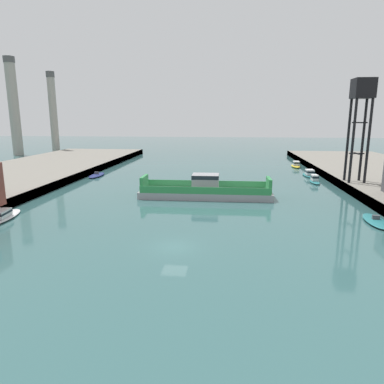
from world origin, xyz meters
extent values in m
plane|color=#335B5B|center=(0.00, 0.00, 0.00)|extent=(400.00, 400.00, 0.00)
cube|color=#4C4742|center=(-25.55, 20.00, 0.74)|extent=(0.30, 140.00, 1.48)
cube|color=#4C4742|center=(25.55, 20.00, 0.74)|extent=(0.30, 140.00, 1.48)
cube|color=#939399|center=(1.60, 22.59, 0.55)|extent=(21.18, 6.06, 1.10)
cube|color=#2D8947|center=(1.58, 25.48, 1.65)|extent=(20.29, 0.27, 1.10)
cube|color=#2D8947|center=(1.62, 19.70, 1.65)|extent=(20.29, 0.27, 1.10)
cube|color=#939399|center=(1.60, 22.59, 2.42)|extent=(4.25, 3.28, 2.64)
cube|color=black|center=(1.60, 22.59, 3.39)|extent=(4.29, 3.32, 0.60)
cube|color=#2D8947|center=(11.67, 22.67, 2.20)|extent=(0.53, 4.13, 2.20)
cube|color=#2D8947|center=(-8.46, 22.52, 2.20)|extent=(0.53, 4.13, 2.20)
ellipsoid|color=#237075|center=(22.25, 36.97, 0.21)|extent=(1.71, 4.88, 0.43)
cube|color=silver|center=(22.24, 37.34, 1.02)|extent=(1.18, 1.71, 1.19)
cube|color=black|center=(22.24, 37.34, 1.17)|extent=(1.21, 1.76, 0.36)
ellipsoid|color=#237075|center=(22.92, 45.28, 0.19)|extent=(2.45, 6.56, 0.39)
cube|color=silver|center=(22.94, 44.79, 0.97)|extent=(1.64, 2.32, 1.17)
cube|color=black|center=(22.94, 44.79, 1.12)|extent=(1.69, 2.39, 0.35)
ellipsoid|color=#237075|center=(23.32, 10.70, 0.22)|extent=(2.89, 7.03, 0.44)
cube|color=#4C4C51|center=(23.32, 10.70, 0.69)|extent=(0.85, 0.46, 0.50)
ellipsoid|color=white|center=(-23.39, 7.53, 0.20)|extent=(3.88, 8.36, 0.40)
ellipsoid|color=yellow|center=(22.77, 59.83, 0.27)|extent=(2.13, 6.13, 0.54)
cube|color=silver|center=(22.76, 59.38, 1.07)|extent=(1.46, 2.15, 1.06)
cube|color=black|center=(22.76, 59.38, 1.20)|extent=(1.50, 2.22, 0.32)
ellipsoid|color=navy|center=(-23.49, 40.41, 0.25)|extent=(2.63, 7.36, 0.50)
cube|color=#4C4C51|center=(-23.49, 40.41, 0.75)|extent=(0.85, 0.43, 0.50)
cylinder|color=black|center=(26.24, 32.35, 8.64)|extent=(0.44, 0.44, 14.32)
cylinder|color=black|center=(28.79, 32.35, 8.64)|extent=(0.44, 0.44, 14.32)
cylinder|color=black|center=(26.24, 29.80, 8.64)|extent=(0.44, 0.44, 14.32)
cylinder|color=black|center=(28.79, 29.80, 8.64)|extent=(0.44, 0.44, 14.32)
cube|color=black|center=(27.52, 31.07, 6.49)|extent=(2.55, 0.20, 0.20)
cube|color=black|center=(27.52, 31.07, 6.49)|extent=(0.20, 2.55, 0.20)
cube|color=black|center=(27.52, 31.07, 11.79)|extent=(2.55, 0.20, 0.20)
cube|color=black|center=(27.52, 31.07, 11.79)|extent=(0.20, 2.55, 0.20)
cube|color=black|center=(27.52, 31.07, 17.45)|extent=(3.31, 3.31, 3.29)
cylinder|color=#9E998E|center=(-57.29, 88.79, 14.21)|extent=(2.65, 2.65, 28.41)
cylinder|color=#4C4C4C|center=(-57.29, 88.79, 27.41)|extent=(2.86, 2.86, 2.00)
cylinder|color=#9E998E|center=(-66.88, 80.75, 16.12)|extent=(3.33, 3.33, 32.24)
cylinder|color=#4C4C4C|center=(-66.88, 80.75, 31.24)|extent=(3.60, 3.60, 2.00)
camera|label=1|loc=(5.10, -32.23, 12.64)|focal=32.44mm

